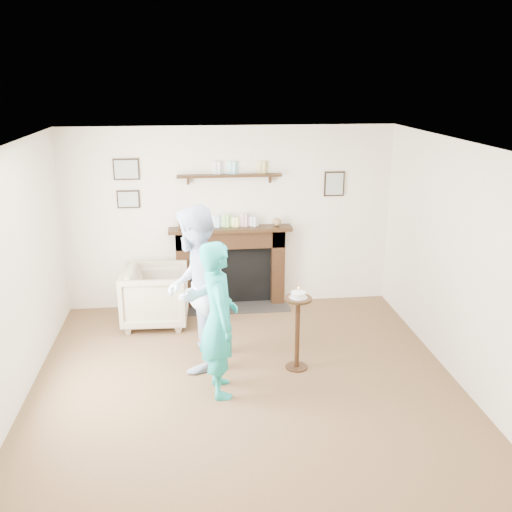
{
  "coord_description": "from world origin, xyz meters",
  "views": [
    {
      "loc": [
        -0.49,
        -5.12,
        3.12
      ],
      "look_at": [
        0.19,
        0.9,
        1.2
      ],
      "focal_mm": 40.0,
      "sensor_mm": 36.0,
      "label": 1
    }
  ],
  "objects_px": {
    "armchair": "(157,323)",
    "woman": "(220,390)",
    "man": "(198,365)",
    "pedestal_table": "(298,319)"
  },
  "relations": [
    {
      "from": "armchair",
      "to": "pedestal_table",
      "type": "relative_size",
      "value": 0.87
    },
    {
      "from": "woman",
      "to": "pedestal_table",
      "type": "xyz_separation_m",
      "value": [
        0.87,
        0.39,
        0.59
      ]
    },
    {
      "from": "armchair",
      "to": "woman",
      "type": "bearing_deg",
      "value": -155.35
    },
    {
      "from": "man",
      "to": "woman",
      "type": "xyz_separation_m",
      "value": [
        0.23,
        -0.58,
        0.0
      ]
    },
    {
      "from": "man",
      "to": "armchair",
      "type": "bearing_deg",
      "value": -143.09
    },
    {
      "from": "woman",
      "to": "pedestal_table",
      "type": "bearing_deg",
      "value": -73.02
    },
    {
      "from": "armchair",
      "to": "pedestal_table",
      "type": "bearing_deg",
      "value": -128.74
    },
    {
      "from": "armchair",
      "to": "man",
      "type": "distance_m",
      "value": 1.32
    },
    {
      "from": "armchair",
      "to": "woman",
      "type": "xyz_separation_m",
      "value": [
        0.74,
        -1.8,
        0.0
      ]
    },
    {
      "from": "man",
      "to": "woman",
      "type": "height_order",
      "value": "man"
    }
  ]
}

